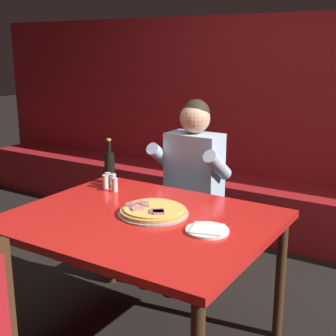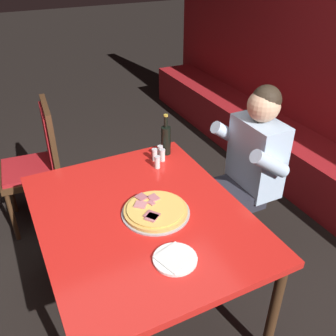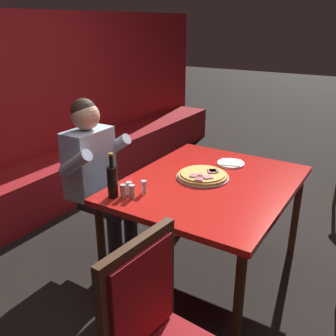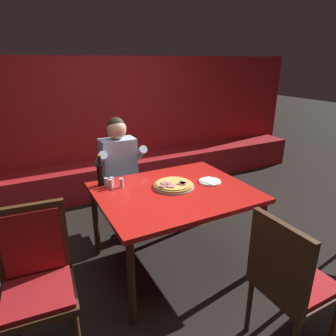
{
  "view_description": "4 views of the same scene",
  "coord_description": "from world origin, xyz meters",
  "px_view_note": "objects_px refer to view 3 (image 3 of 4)",
  "views": [
    {
      "loc": [
        1.34,
        -1.86,
        1.62
      ],
      "look_at": [
        -0.04,
        0.33,
        0.95
      ],
      "focal_mm": 50.0,
      "sensor_mm": 36.0,
      "label": 1
    },
    {
      "loc": [
        1.5,
        -0.58,
        2.05
      ],
      "look_at": [
        -0.12,
        0.22,
        0.93
      ],
      "focal_mm": 40.0,
      "sensor_mm": 36.0,
      "label": 2
    },
    {
      "loc": [
        -2.17,
        -1.0,
        1.8
      ],
      "look_at": [
        0.01,
        0.34,
        0.79
      ],
      "focal_mm": 40.0,
      "sensor_mm": 36.0,
      "label": 3
    },
    {
      "loc": [
        -1.17,
        -2.12,
        1.85
      ],
      "look_at": [
        -0.01,
        0.11,
        0.94
      ],
      "focal_mm": 32.0,
      "sensor_mm": 36.0,
      "label": 4
    }
  ],
  "objects_px": {
    "plate_white_paper": "(231,163)",
    "beer_bottle": "(112,181)",
    "shaker_red_pepper_flakes": "(123,191)",
    "shaker_black_pepper": "(132,192)",
    "diner_seated_blue_shirt": "(98,173)",
    "shaker_oregano": "(144,188)",
    "shaker_parmesan": "(129,189)",
    "main_dining_table": "(209,191)",
    "pizza": "(203,175)"
  },
  "relations": [
    {
      "from": "beer_bottle",
      "to": "shaker_oregano",
      "type": "relative_size",
      "value": 3.4
    },
    {
      "from": "shaker_oregano",
      "to": "shaker_black_pepper",
      "type": "bearing_deg",
      "value": 165.25
    },
    {
      "from": "beer_bottle",
      "to": "diner_seated_blue_shirt",
      "type": "height_order",
      "value": "diner_seated_blue_shirt"
    },
    {
      "from": "shaker_black_pepper",
      "to": "diner_seated_blue_shirt",
      "type": "distance_m",
      "value": 0.62
    },
    {
      "from": "shaker_red_pepper_flakes",
      "to": "pizza",
      "type": "bearing_deg",
      "value": -27.81
    },
    {
      "from": "plate_white_paper",
      "to": "beer_bottle",
      "type": "bearing_deg",
      "value": 156.28
    },
    {
      "from": "pizza",
      "to": "shaker_red_pepper_flakes",
      "type": "height_order",
      "value": "shaker_red_pepper_flakes"
    },
    {
      "from": "pizza",
      "to": "shaker_black_pepper",
      "type": "xyz_separation_m",
      "value": [
        -0.52,
        0.23,
        0.02
      ]
    },
    {
      "from": "pizza",
      "to": "shaker_oregano",
      "type": "xyz_separation_m",
      "value": [
        -0.42,
        0.21,
        0.02
      ]
    },
    {
      "from": "beer_bottle",
      "to": "shaker_red_pepper_flakes",
      "type": "xyz_separation_m",
      "value": [
        0.03,
        -0.06,
        -0.07
      ]
    },
    {
      "from": "pizza",
      "to": "diner_seated_blue_shirt",
      "type": "bearing_deg",
      "value": 106.55
    },
    {
      "from": "pizza",
      "to": "diner_seated_blue_shirt",
      "type": "relative_size",
      "value": 0.29
    },
    {
      "from": "shaker_oregano",
      "to": "main_dining_table",
      "type": "bearing_deg",
      "value": -35.46
    },
    {
      "from": "shaker_parmesan",
      "to": "shaker_black_pepper",
      "type": "relative_size",
      "value": 1.0
    },
    {
      "from": "beer_bottle",
      "to": "main_dining_table",
      "type": "bearing_deg",
      "value": -37.53
    },
    {
      "from": "main_dining_table",
      "to": "shaker_parmesan",
      "type": "xyz_separation_m",
      "value": [
        -0.46,
        0.35,
        0.11
      ]
    },
    {
      "from": "pizza",
      "to": "plate_white_paper",
      "type": "xyz_separation_m",
      "value": [
        0.36,
        -0.06,
        -0.01
      ]
    },
    {
      "from": "shaker_red_pepper_flakes",
      "to": "beer_bottle",
      "type": "bearing_deg",
      "value": 116.78
    },
    {
      "from": "pizza",
      "to": "shaker_black_pepper",
      "type": "height_order",
      "value": "shaker_black_pepper"
    },
    {
      "from": "shaker_red_pepper_flakes",
      "to": "shaker_black_pepper",
      "type": "distance_m",
      "value": 0.06
    },
    {
      "from": "shaker_black_pepper",
      "to": "pizza",
      "type": "bearing_deg",
      "value": -24.29
    },
    {
      "from": "shaker_oregano",
      "to": "shaker_red_pepper_flakes",
      "type": "bearing_deg",
      "value": 146.9
    },
    {
      "from": "main_dining_table",
      "to": "pizza",
      "type": "bearing_deg",
      "value": 65.62
    },
    {
      "from": "plate_white_paper",
      "to": "shaker_parmesan",
      "type": "xyz_separation_m",
      "value": [
        -0.85,
        0.34,
        0.03
      ]
    },
    {
      "from": "pizza",
      "to": "beer_bottle",
      "type": "bearing_deg",
      "value": 148.94
    },
    {
      "from": "pizza",
      "to": "shaker_red_pepper_flakes",
      "type": "xyz_separation_m",
      "value": [
        -0.54,
        0.29,
        0.02
      ]
    },
    {
      "from": "shaker_red_pepper_flakes",
      "to": "shaker_oregano",
      "type": "bearing_deg",
      "value": -33.1
    },
    {
      "from": "shaker_parmesan",
      "to": "plate_white_paper",
      "type": "bearing_deg",
      "value": -21.96
    },
    {
      "from": "beer_bottle",
      "to": "shaker_red_pepper_flakes",
      "type": "distance_m",
      "value": 0.1
    },
    {
      "from": "main_dining_table",
      "to": "diner_seated_blue_shirt",
      "type": "relative_size",
      "value": 1.05
    },
    {
      "from": "main_dining_table",
      "to": "pizza",
      "type": "relative_size",
      "value": 3.57
    },
    {
      "from": "main_dining_table",
      "to": "shaker_oregano",
      "type": "height_order",
      "value": "shaker_oregano"
    },
    {
      "from": "main_dining_table",
      "to": "pizza",
      "type": "xyz_separation_m",
      "value": [
        0.03,
        0.07,
        0.09
      ]
    },
    {
      "from": "diner_seated_blue_shirt",
      "to": "shaker_parmesan",
      "type": "bearing_deg",
      "value": -117.53
    },
    {
      "from": "shaker_black_pepper",
      "to": "diner_seated_blue_shirt",
      "type": "relative_size",
      "value": 0.07
    },
    {
      "from": "main_dining_table",
      "to": "diner_seated_blue_shirt",
      "type": "xyz_separation_m",
      "value": [
        -0.2,
        0.85,
        0.02
      ]
    },
    {
      "from": "shaker_red_pepper_flakes",
      "to": "shaker_black_pepper",
      "type": "bearing_deg",
      "value": -65.62
    },
    {
      "from": "main_dining_table",
      "to": "shaker_oregano",
      "type": "relative_size",
      "value": 15.52
    },
    {
      "from": "plate_white_paper",
      "to": "beer_bottle",
      "type": "xyz_separation_m",
      "value": [
        -0.93,
        0.41,
        0.1
      ]
    },
    {
      "from": "plate_white_paper",
      "to": "shaker_black_pepper",
      "type": "xyz_separation_m",
      "value": [
        -0.87,
        0.3,
        0.03
      ]
    },
    {
      "from": "plate_white_paper",
      "to": "diner_seated_blue_shirt",
      "type": "distance_m",
      "value": 1.03
    },
    {
      "from": "shaker_parmesan",
      "to": "shaker_oregano",
      "type": "bearing_deg",
      "value": -45.83
    },
    {
      "from": "main_dining_table",
      "to": "plate_white_paper",
      "type": "distance_m",
      "value": 0.4
    },
    {
      "from": "shaker_oregano",
      "to": "beer_bottle",
      "type": "bearing_deg",
      "value": 137.47
    },
    {
      "from": "plate_white_paper",
      "to": "shaker_red_pepper_flakes",
      "type": "xyz_separation_m",
      "value": [
        -0.9,
        0.35,
        0.03
      ]
    },
    {
      "from": "pizza",
      "to": "shaker_red_pepper_flakes",
      "type": "relative_size",
      "value": 4.35
    },
    {
      "from": "shaker_black_pepper",
      "to": "shaker_oregano",
      "type": "height_order",
      "value": "same"
    },
    {
      "from": "shaker_oregano",
      "to": "diner_seated_blue_shirt",
      "type": "xyz_separation_m",
      "value": [
        0.19,
        0.57,
        -0.09
      ]
    },
    {
      "from": "plate_white_paper",
      "to": "shaker_oregano",
      "type": "height_order",
      "value": "shaker_oregano"
    },
    {
      "from": "shaker_red_pepper_flakes",
      "to": "shaker_oregano",
      "type": "height_order",
      "value": "same"
    }
  ]
}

